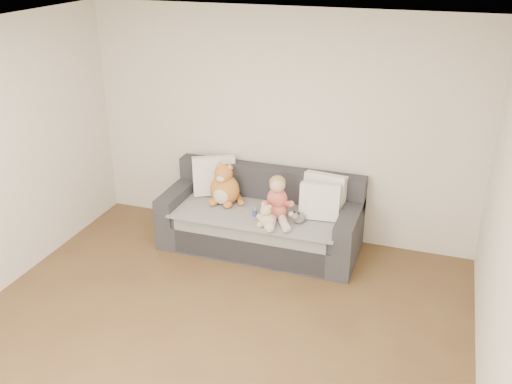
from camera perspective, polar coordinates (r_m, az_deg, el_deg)
room_shell at (r=4.62m, az=-4.97°, el=-0.90°), size 5.00×5.00×5.00m
sofa at (r=6.45m, az=0.55°, el=-2.91°), size 2.20×0.94×0.85m
cushion_left at (r=6.67m, az=-4.21°, el=1.66°), size 0.54×0.43×0.47m
cushion_right_back at (r=6.29m, az=6.85°, el=-0.07°), size 0.48×0.26×0.44m
cushion_right_front at (r=6.12m, az=6.39°, el=-0.94°), size 0.45×0.24×0.40m
toddler at (r=6.05m, az=2.14°, el=-1.00°), size 0.35×0.50×0.49m
plush_cat at (r=6.44m, az=-3.18°, el=0.47°), size 0.42×0.35×0.52m
teddy_bear at (r=5.93m, az=0.99°, el=-2.57°), size 0.21×0.17×0.27m
plush_cow at (r=6.04m, az=4.28°, el=-2.57°), size 0.12×0.19×0.15m
sippy_cup at (r=6.18m, az=-0.09°, el=-1.95°), size 0.09×0.08×0.10m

